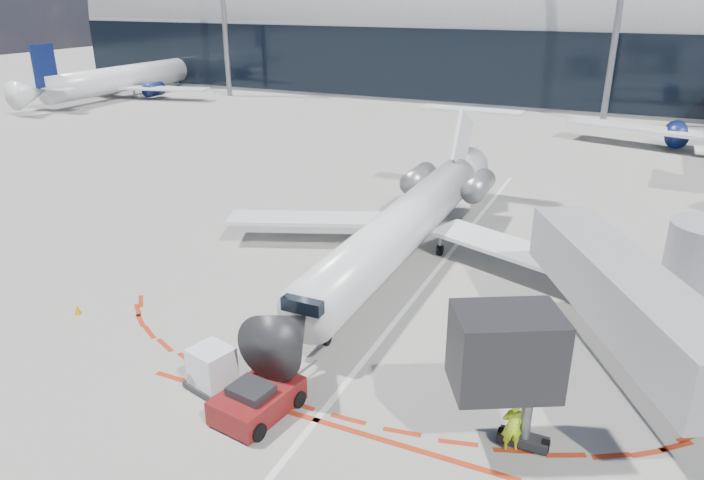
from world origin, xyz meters
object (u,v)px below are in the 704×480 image
at_px(ramp_worker, 512,425).
at_px(uld_container, 212,369).
at_px(pushback_tug, 257,400).
at_px(regional_jet, 409,220).

xyz_separation_m(ramp_worker, uld_container, (-10.77, -1.20, -0.11)).
xyz_separation_m(pushback_tug, ramp_worker, (8.43, 1.82, 0.36)).
bearing_deg(uld_container, regional_jet, 94.99).
bearing_deg(pushback_tug, uld_container, 174.14).
relative_size(regional_jet, uld_container, 13.06).
height_order(pushback_tug, uld_container, uld_container).
height_order(regional_jet, uld_container, regional_jet).
bearing_deg(ramp_worker, pushback_tug, -16.98).
bearing_deg(uld_container, pushback_tug, -0.03).
bearing_deg(regional_jet, ramp_worker, -58.03).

